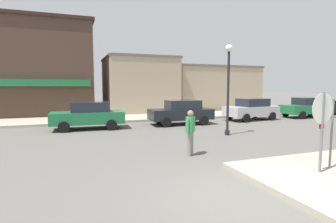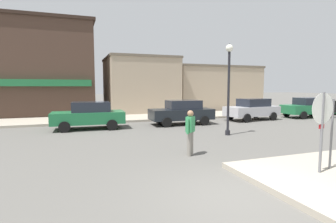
{
  "view_description": "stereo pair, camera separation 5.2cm",
  "coord_description": "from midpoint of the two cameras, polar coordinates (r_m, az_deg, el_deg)",
  "views": [
    {
      "loc": [
        -3.4,
        -4.72,
        2.45
      ],
      "look_at": [
        -0.03,
        4.5,
        1.5
      ],
      "focal_mm": 28.0,
      "sensor_mm": 36.0,
      "label": 1
    },
    {
      "loc": [
        -3.35,
        -4.74,
        2.45
      ],
      "look_at": [
        -0.03,
        4.5,
        1.5
      ],
      "focal_mm": 28.0,
      "sensor_mm": 36.0,
      "label": 2
    }
  ],
  "objects": [
    {
      "name": "ground_plane",
      "position": [
        6.3,
        15.2,
        -17.53
      ],
      "size": [
        160.0,
        160.0,
        0.0
      ],
      "primitive_type": "plane",
      "color": "#5B5954"
    },
    {
      "name": "kerb_far",
      "position": [
        19.85,
        -9.86,
        -1.44
      ],
      "size": [
        80.0,
        4.0,
        0.15
      ],
      "primitive_type": "cube",
      "color": "#A89E8C",
      "rests_on": "ground"
    },
    {
      "name": "stop_sign",
      "position": [
        8.01,
        30.67,
        -1.94
      ],
      "size": [
        0.82,
        0.09,
        2.3
      ],
      "color": "slate",
      "rests_on": "ground"
    },
    {
      "name": "one_way_sign",
      "position": [
        8.56,
        32.23,
        -2.84
      ],
      "size": [
        0.6,
        0.07,
        2.1
      ],
      "color": "slate",
      "rests_on": "ground"
    },
    {
      "name": "lamp_post",
      "position": [
        13.38,
        13.22,
        7.56
      ],
      "size": [
        0.36,
        0.36,
        4.54
      ],
      "color": "black",
      "rests_on": "ground"
    },
    {
      "name": "parked_car_nearest",
      "position": [
        15.64,
        -16.72,
        -0.73
      ],
      "size": [
        4.06,
        1.99,
        1.56
      ],
      "color": "#1E6B3D",
      "rests_on": "ground"
    },
    {
      "name": "parked_car_second",
      "position": [
        16.81,
        3.09,
        -0.09
      ],
      "size": [
        4.05,
        1.96,
        1.56
      ],
      "color": "black",
      "rests_on": "ground"
    },
    {
      "name": "parked_car_third",
      "position": [
        19.94,
        17.92,
        0.53
      ],
      "size": [
        4.17,
        2.22,
        1.56
      ],
      "color": "#B7B7BC",
      "rests_on": "ground"
    },
    {
      "name": "parked_car_fourth",
      "position": [
        23.38,
        28.26,
        0.84
      ],
      "size": [
        4.07,
        2.0,
        1.56
      ],
      "color": "#1E6B3D",
      "rests_on": "ground"
    },
    {
      "name": "pedestrian_crossing_near",
      "position": [
        9.28,
        5.03,
        -4.31
      ],
      "size": [
        0.46,
        0.44,
        1.61
      ],
      "color": "gray",
      "rests_on": "ground"
    },
    {
      "name": "building_corner_shop",
      "position": [
        26.04,
        -28.86,
        7.99
      ],
      "size": [
        11.55,
        9.05,
        7.75
      ],
      "color": "#473328",
      "rests_on": "ground"
    },
    {
      "name": "building_storefront_left_near",
      "position": [
        24.88,
        -6.1,
        5.69
      ],
      "size": [
        6.2,
        6.32,
        5.07
      ],
      "color": "tan",
      "rests_on": "ground"
    },
    {
      "name": "building_storefront_left_mid",
      "position": [
        28.56,
        9.26,
        5.04
      ],
      "size": [
        9.11,
        6.21,
        4.49
      ],
      "color": "tan",
      "rests_on": "ground"
    }
  ]
}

